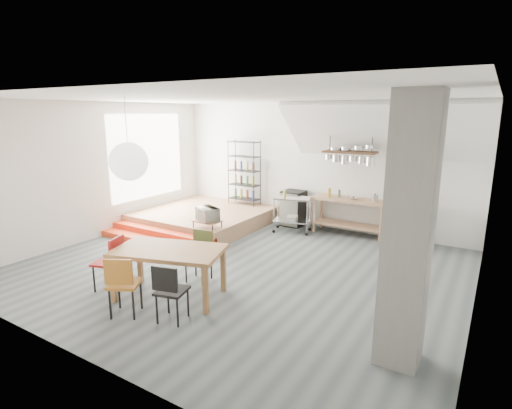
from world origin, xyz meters
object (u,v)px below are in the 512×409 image
Objects in this scene: stove at (409,224)px; dining_table at (169,254)px; mini_fridge at (293,208)px; rolling_cart at (292,210)px.

stove is 0.61× the size of dining_table.
mini_fridge is (-2.95, 0.04, -0.01)m from stove.
mini_fridge reaches higher than dining_table.
dining_table is (-2.77, -4.82, 0.25)m from stove.
dining_table is at bearing -105.82° from rolling_cart.
dining_table is at bearing -87.91° from mini_fridge.
stove reaches higher than dining_table.
stove is 2.95m from mini_fridge.
rolling_cart is (-2.70, -0.53, 0.10)m from stove.
dining_table is 2.07× the size of mini_fridge.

